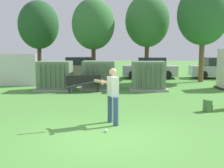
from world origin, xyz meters
name	(u,v)px	position (x,y,z in m)	size (l,w,h in m)	color
ground_plane	(107,138)	(0.00, 0.00, 0.00)	(96.00, 96.00, 0.00)	#51933D
transformer_west	(55,76)	(-3.27, 8.77, 0.79)	(2.10, 1.70, 1.62)	#9E9B93
transformer_mid_west	(99,75)	(-0.84, 9.17, 0.79)	(2.10, 1.70, 1.62)	#9E9B93
transformer_mid_east	(148,76)	(1.95, 8.90, 0.79)	(2.10, 1.70, 1.62)	#9E9B93
park_bench	(84,82)	(-1.57, 7.92, 0.54)	(1.83, 0.61, 0.92)	black
batter	(111,93)	(0.08, 1.42, 0.98)	(1.56, 0.91, 1.74)	#384C75
sports_ball	(106,131)	(-0.04, 0.53, 0.04)	(0.09, 0.09, 0.09)	white
backpack	(208,106)	(3.62, 3.31, 0.21)	(0.32, 0.36, 0.44)	#4C723F
tree_left	(39,25)	(-5.96, 15.49, 4.11)	(3.14, 3.14, 6.00)	#4C3828
tree_center_left	(93,24)	(-1.55, 13.88, 4.04)	(3.08, 3.08, 5.88)	#4C3828
tree_center_right	(147,21)	(2.44, 15.13, 4.38)	(3.34, 3.34, 6.39)	brown
tree_right	(203,15)	(6.04, 13.05, 4.60)	(3.51, 3.51, 6.71)	brown
parked_car_leftmost	(13,68)	(-8.41, 16.37, 0.75)	(4.28, 2.07, 1.62)	#B2B2B7
parked_car_left_of_center	(78,68)	(-3.07, 16.42, 0.75)	(4.33, 2.19, 1.62)	gray
parked_car_right_of_center	(150,68)	(2.77, 15.53, 0.75)	(4.31, 2.14, 1.62)	#B2B2B7
parked_car_rightmost	(218,69)	(8.06, 15.55, 0.75)	(4.26, 2.05, 1.62)	#B2B2B7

